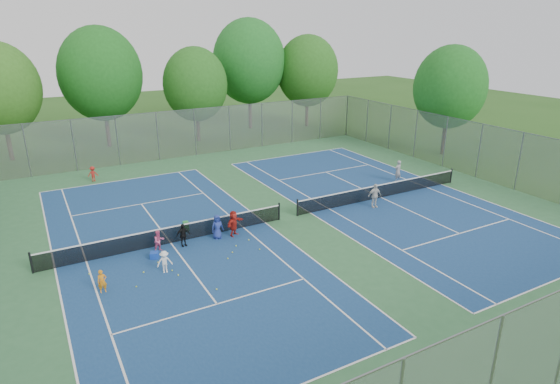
# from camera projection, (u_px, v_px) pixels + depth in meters

# --- Properties ---
(ground) EXTENTS (120.00, 120.00, 0.00)m
(ground) POSITION_uv_depth(u_px,v_px,m) (288.00, 218.00, 27.33)
(ground) COLOR #265019
(ground) RESTS_ON ground
(court_pad) EXTENTS (32.00, 32.00, 0.01)m
(court_pad) POSITION_uv_depth(u_px,v_px,m) (288.00, 218.00, 27.33)
(court_pad) COLOR #30653A
(court_pad) RESTS_ON ground
(court_left) EXTENTS (10.97, 23.77, 0.01)m
(court_left) POSITION_uv_depth(u_px,v_px,m) (171.00, 243.00, 24.14)
(court_left) COLOR navy
(court_left) RESTS_ON court_pad
(court_right) EXTENTS (10.97, 23.77, 0.01)m
(court_right) POSITION_uv_depth(u_px,v_px,m) (381.00, 198.00, 30.51)
(court_right) COLOR navy
(court_right) RESTS_ON court_pad
(net_left) EXTENTS (12.87, 0.10, 0.91)m
(net_left) POSITION_uv_depth(u_px,v_px,m) (170.00, 235.00, 23.99)
(net_left) COLOR black
(net_left) RESTS_ON ground
(net_right) EXTENTS (12.87, 0.10, 0.91)m
(net_right) POSITION_uv_depth(u_px,v_px,m) (382.00, 191.00, 30.37)
(net_right) COLOR black
(net_right) RESTS_ON ground
(fence_north) EXTENTS (32.00, 0.10, 4.00)m
(fence_north) POSITION_uv_depth(u_px,v_px,m) (195.00, 132.00, 39.84)
(fence_north) COLOR gray
(fence_north) RESTS_ON ground
(fence_east) EXTENTS (0.10, 32.00, 4.00)m
(fence_east) POSITION_uv_depth(u_px,v_px,m) (479.00, 151.00, 33.94)
(fence_east) COLOR gray
(fence_east) RESTS_ON ground
(tree_nl) EXTENTS (7.20, 7.20, 10.69)m
(tree_nl) POSITION_uv_depth(u_px,v_px,m) (101.00, 74.00, 41.34)
(tree_nl) COLOR #443326
(tree_nl) RESTS_ON ground
(tree_nc) EXTENTS (6.00, 6.00, 8.85)m
(tree_nc) POSITION_uv_depth(u_px,v_px,m) (195.00, 84.00, 43.73)
(tree_nc) COLOR #443326
(tree_nc) RESTS_ON ground
(tree_nr) EXTENTS (7.60, 7.60, 11.42)m
(tree_nr) POSITION_uv_depth(u_px,v_px,m) (249.00, 61.00, 48.83)
(tree_nr) COLOR #443326
(tree_nr) RESTS_ON ground
(tree_ne) EXTENTS (6.60, 6.60, 9.77)m
(tree_ne) POSITION_uv_depth(u_px,v_px,m) (308.00, 71.00, 50.28)
(tree_ne) COLOR #443326
(tree_ne) RESTS_ON ground
(tree_side_e) EXTENTS (6.00, 6.00, 9.20)m
(tree_side_e) POSITION_uv_depth(u_px,v_px,m) (450.00, 87.00, 38.99)
(tree_side_e) COLOR #443326
(tree_side_e) RESTS_ON ground
(ball_crate) EXTENTS (0.50, 0.50, 0.32)m
(ball_crate) POSITION_uv_depth(u_px,v_px,m) (154.00, 255.00, 22.56)
(ball_crate) COLOR #173FAF
(ball_crate) RESTS_ON ground
(ball_hopper) EXTENTS (0.31, 0.31, 0.57)m
(ball_hopper) POSITION_uv_depth(u_px,v_px,m) (186.00, 226.00, 25.49)
(ball_hopper) COLOR green
(ball_hopper) RESTS_ON ground
(student_a) EXTENTS (0.38, 0.25, 1.05)m
(student_a) POSITION_uv_depth(u_px,v_px,m) (102.00, 282.00, 19.55)
(student_a) COLOR orange
(student_a) RESTS_ON ground
(student_b) EXTENTS (0.64, 0.55, 1.14)m
(student_b) POSITION_uv_depth(u_px,v_px,m) (159.00, 241.00, 23.12)
(student_b) COLOR #DF5688
(student_b) RESTS_ON ground
(student_c) EXTENTS (0.73, 0.46, 1.08)m
(student_c) POSITION_uv_depth(u_px,v_px,m) (165.00, 262.00, 21.13)
(student_c) COLOR white
(student_c) RESTS_ON ground
(student_d) EXTENTS (0.75, 0.40, 1.23)m
(student_d) POSITION_uv_depth(u_px,v_px,m) (183.00, 235.00, 23.64)
(student_d) COLOR black
(student_d) RESTS_ON ground
(student_e) EXTENTS (0.69, 0.48, 1.33)m
(student_e) POSITION_uv_depth(u_px,v_px,m) (217.00, 227.00, 24.50)
(student_e) COLOR navy
(student_e) RESTS_ON ground
(student_f) EXTENTS (1.34, 1.04, 1.41)m
(student_f) POSITION_uv_depth(u_px,v_px,m) (234.00, 223.00, 24.81)
(student_f) COLOR #AB2018
(student_f) RESTS_ON ground
(child_far_baseline) EXTENTS (0.80, 0.58, 1.11)m
(child_far_baseline) POSITION_uv_depth(u_px,v_px,m) (93.00, 174.00, 33.55)
(child_far_baseline) COLOR #AE1F18
(child_far_baseline) RESTS_ON ground
(instructor) EXTENTS (0.61, 0.43, 1.58)m
(instructor) POSITION_uv_depth(u_px,v_px,m) (398.00, 171.00, 33.41)
(instructor) COLOR #949497
(instructor) RESTS_ON ground
(teen_court_b) EXTENTS (0.94, 0.50, 1.52)m
(teen_court_b) POSITION_uv_depth(u_px,v_px,m) (375.00, 196.00, 28.68)
(teen_court_b) COLOR silver
(teen_court_b) RESTS_ON ground
(tennis_ball_0) EXTENTS (0.07, 0.07, 0.07)m
(tennis_ball_0) POSITION_uv_depth(u_px,v_px,m) (178.00, 275.00, 20.99)
(tennis_ball_0) COLOR #E5F238
(tennis_ball_0) RESTS_ON ground
(tennis_ball_1) EXTENTS (0.07, 0.07, 0.07)m
(tennis_ball_1) POSITION_uv_depth(u_px,v_px,m) (249.00, 240.00, 24.42)
(tennis_ball_1) COLOR #D7EA36
(tennis_ball_1) RESTS_ON ground
(tennis_ball_2) EXTENTS (0.07, 0.07, 0.07)m
(tennis_ball_2) POSITION_uv_depth(u_px,v_px,m) (228.00, 259.00, 22.49)
(tennis_ball_2) COLOR #C1D431
(tennis_ball_2) RESTS_ON ground
(tennis_ball_3) EXTENTS (0.07, 0.07, 0.07)m
(tennis_ball_3) POSITION_uv_depth(u_px,v_px,m) (158.00, 263.00, 22.11)
(tennis_ball_3) COLOR yellow
(tennis_ball_3) RESTS_ON ground
(tennis_ball_4) EXTENTS (0.07, 0.07, 0.07)m
(tennis_ball_4) POSITION_uv_depth(u_px,v_px,m) (144.00, 273.00, 21.23)
(tennis_ball_4) COLOR #D1EF37
(tennis_ball_4) RESTS_ON ground
(tennis_ball_5) EXTENTS (0.07, 0.07, 0.07)m
(tennis_ball_5) POSITION_uv_depth(u_px,v_px,m) (136.00, 287.00, 20.07)
(tennis_ball_5) COLOR #A6CB2F
(tennis_ball_5) RESTS_ON ground
(tennis_ball_6) EXTENTS (0.07, 0.07, 0.07)m
(tennis_ball_6) POSITION_uv_depth(u_px,v_px,m) (236.00, 246.00, 23.78)
(tennis_ball_6) COLOR #C9EF37
(tennis_ball_6) RESTS_ON ground
(tennis_ball_7) EXTENTS (0.07, 0.07, 0.07)m
(tennis_ball_7) POSITION_uv_depth(u_px,v_px,m) (260.00, 250.00, 23.40)
(tennis_ball_7) COLOR #C3E234
(tennis_ball_7) RESTS_ON ground
(tennis_ball_8) EXTENTS (0.07, 0.07, 0.07)m
(tennis_ball_8) POSITION_uv_depth(u_px,v_px,m) (172.00, 271.00, 21.39)
(tennis_ball_8) COLOR #B1D732
(tennis_ball_8) RESTS_ON ground
(tennis_ball_9) EXTENTS (0.07, 0.07, 0.07)m
(tennis_ball_9) POSITION_uv_depth(u_px,v_px,m) (232.00, 253.00, 23.10)
(tennis_ball_9) COLOR yellow
(tennis_ball_9) RESTS_ON ground
(tennis_ball_10) EXTENTS (0.07, 0.07, 0.07)m
(tennis_ball_10) POSITION_uv_depth(u_px,v_px,m) (89.00, 274.00, 21.10)
(tennis_ball_10) COLOR #C8EB36
(tennis_ball_10) RESTS_ON ground
(tennis_ball_11) EXTENTS (0.07, 0.07, 0.07)m
(tennis_ball_11) POSITION_uv_depth(u_px,v_px,m) (217.00, 290.00, 19.86)
(tennis_ball_11) COLOR #D3E936
(tennis_ball_11) RESTS_ON ground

